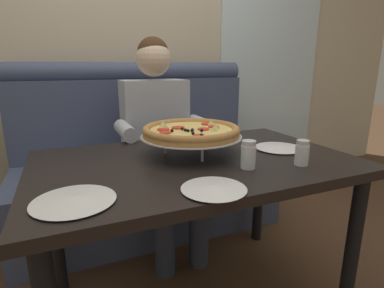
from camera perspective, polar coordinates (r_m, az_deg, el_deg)
name	(u,v)px	position (r m, az deg, el deg)	size (l,w,h in m)	color
back_wall_with_window	(122,27)	(2.63, -13.07, 20.71)	(6.00, 0.12, 2.80)	beige
window_panel	(272,34)	(3.15, 14.99, 19.54)	(1.10, 0.02, 2.80)	white
booth_bench	(146,168)	(2.18, -8.79, -4.50)	(1.72, 0.78, 1.13)	#424C6B
dining_table	(196,178)	(1.31, 0.68, -6.41)	(1.32, 0.82, 0.72)	black
diner_main	(160,132)	(1.85, -6.10, 2.20)	(0.54, 0.64, 1.27)	#2D3342
pizza	(191,131)	(1.33, -0.14, 2.40)	(0.45, 0.45, 0.14)	silver
shaker_pepper_flakes	(248,157)	(1.17, 10.60, -2.34)	(0.06, 0.06, 0.11)	white
shaker_parmesan	(302,155)	(1.27, 20.09, -1.89)	(0.05, 0.05, 0.10)	white
plate_near_left	(74,199)	(0.95, -21.48, -9.68)	(0.24, 0.24, 0.02)	white
plate_near_right	(214,187)	(0.97, 4.15, -8.14)	(0.21, 0.21, 0.02)	white
plate_far_side	(279,147)	(1.49, 16.13, -0.49)	(0.22, 0.22, 0.02)	white
patio_chair	(229,114)	(3.77, 7.10, 5.68)	(0.43, 0.43, 0.86)	black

